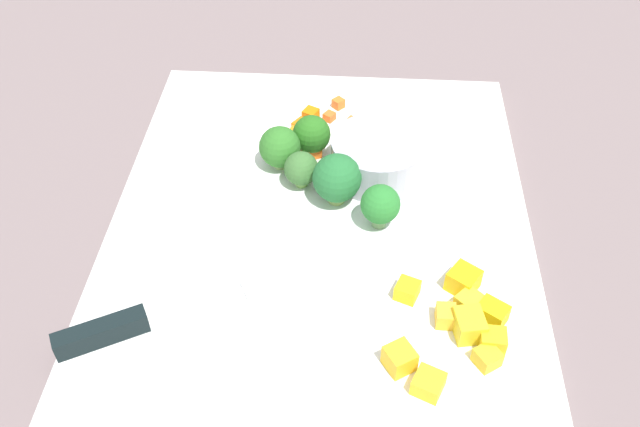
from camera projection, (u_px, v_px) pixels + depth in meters
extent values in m
plane|color=slate|center=(320.00, 232.00, 0.60)|extent=(4.00, 4.00, 0.00)
cube|color=white|center=(320.00, 227.00, 0.59)|extent=(0.45, 0.36, 0.01)
cylinder|color=#B4B3C3|center=(378.00, 157.00, 0.62)|extent=(0.09, 0.09, 0.04)
cube|color=silver|center=(330.00, 261.00, 0.55)|extent=(0.09, 0.14, 0.00)
cube|color=black|center=(101.00, 333.00, 0.50)|extent=(0.04, 0.07, 0.02)
cube|color=orange|center=(311.00, 116.00, 0.68)|extent=(0.02, 0.02, 0.01)
cube|color=orange|center=(297.00, 136.00, 0.66)|extent=(0.02, 0.02, 0.01)
cube|color=orange|center=(303.00, 129.00, 0.67)|extent=(0.02, 0.02, 0.01)
cube|color=orange|center=(352.00, 123.00, 0.68)|extent=(0.02, 0.02, 0.01)
cube|color=orange|center=(380.00, 124.00, 0.68)|extent=(0.02, 0.02, 0.01)
cube|color=orange|center=(338.00, 103.00, 0.70)|extent=(0.01, 0.01, 0.01)
cube|color=orange|center=(312.00, 151.00, 0.65)|extent=(0.02, 0.02, 0.01)
cube|color=orange|center=(332.00, 117.00, 0.69)|extent=(0.01, 0.01, 0.01)
cube|color=yellow|center=(428.00, 384.00, 0.47)|extent=(0.03, 0.03, 0.01)
cube|color=yellow|center=(446.00, 316.00, 0.51)|extent=(0.02, 0.01, 0.01)
cube|color=yellow|center=(469.00, 325.00, 0.50)|extent=(0.03, 0.02, 0.02)
cube|color=yellow|center=(493.00, 340.00, 0.49)|extent=(0.02, 0.02, 0.02)
cube|color=yellow|center=(463.00, 280.00, 0.53)|extent=(0.03, 0.03, 0.02)
cube|color=yellow|center=(407.00, 290.00, 0.53)|extent=(0.02, 0.02, 0.01)
cube|color=yellow|center=(487.00, 358.00, 0.48)|extent=(0.02, 0.02, 0.01)
cube|color=yellow|center=(400.00, 359.00, 0.48)|extent=(0.03, 0.03, 0.02)
cube|color=yellow|center=(492.00, 313.00, 0.51)|extent=(0.03, 0.03, 0.02)
cube|color=yellow|center=(470.00, 304.00, 0.52)|extent=(0.03, 0.03, 0.02)
cylinder|color=#80AC6B|center=(379.00, 220.00, 0.58)|extent=(0.01, 0.01, 0.01)
sphere|color=#297B2F|center=(380.00, 206.00, 0.57)|extent=(0.03, 0.03, 0.03)
cylinder|color=#93BE69|center=(312.00, 147.00, 0.65)|extent=(0.01, 0.01, 0.01)
sphere|color=#27681C|center=(312.00, 134.00, 0.64)|extent=(0.04, 0.04, 0.04)
cylinder|color=#8FAC5A|center=(337.00, 194.00, 0.60)|extent=(0.01, 0.01, 0.01)
sphere|color=#246A32|center=(337.00, 178.00, 0.59)|extent=(0.04, 0.04, 0.04)
cylinder|color=#80B755|center=(301.00, 180.00, 0.62)|extent=(0.01, 0.01, 0.01)
sphere|color=#3A6A32|center=(301.00, 168.00, 0.61)|extent=(0.03, 0.03, 0.03)
cylinder|color=#96BA6A|center=(281.00, 161.00, 0.64)|extent=(0.01, 0.01, 0.01)
sphere|color=#307127|center=(280.00, 147.00, 0.63)|extent=(0.04, 0.04, 0.04)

